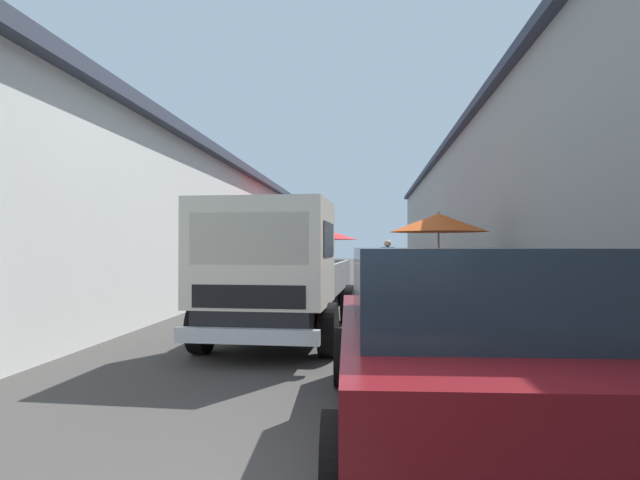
{
  "coord_description": "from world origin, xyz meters",
  "views": [
    {
      "loc": [
        -2.07,
        -0.43,
        1.46
      ],
      "look_at": [
        10.17,
        0.77,
        1.61
      ],
      "focal_mm": 28.26,
      "sensor_mm": 36.0,
      "label": 1
    }
  ],
  "objects_px": {
    "fruit_stall_near_left": "(292,243)",
    "delivery_truck": "(275,275)",
    "fruit_stall_near_right": "(438,235)",
    "vendor_by_crates": "(388,262)",
    "plastic_stool": "(399,305)",
    "hatchback_car": "(454,341)",
    "fruit_stall_far_right": "(320,239)",
    "vendor_in_shade": "(277,268)",
    "parked_scooter": "(252,286)"
  },
  "relations": [
    {
      "from": "delivery_truck",
      "to": "plastic_stool",
      "type": "xyz_separation_m",
      "value": [
        2.55,
        -1.96,
        -0.71
      ]
    },
    {
      "from": "vendor_by_crates",
      "to": "vendor_in_shade",
      "type": "height_order",
      "value": "vendor_by_crates"
    },
    {
      "from": "plastic_stool",
      "to": "fruit_stall_near_right",
      "type": "bearing_deg",
      "value": -26.34
    },
    {
      "from": "delivery_truck",
      "to": "plastic_stool",
      "type": "bearing_deg",
      "value": -37.5
    },
    {
      "from": "fruit_stall_near_right",
      "to": "vendor_by_crates",
      "type": "height_order",
      "value": "fruit_stall_near_right"
    },
    {
      "from": "fruit_stall_near_right",
      "to": "vendor_in_shade",
      "type": "distance_m",
      "value": 4.23
    },
    {
      "from": "fruit_stall_near_left",
      "to": "delivery_truck",
      "type": "relative_size",
      "value": 0.45
    },
    {
      "from": "fruit_stall_near_right",
      "to": "hatchback_car",
      "type": "height_order",
      "value": "fruit_stall_near_right"
    },
    {
      "from": "fruit_stall_far_right",
      "to": "fruit_stall_near_right",
      "type": "relative_size",
      "value": 1.23
    },
    {
      "from": "hatchback_car",
      "to": "vendor_in_shade",
      "type": "height_order",
      "value": "vendor_in_shade"
    },
    {
      "from": "fruit_stall_near_left",
      "to": "fruit_stall_near_right",
      "type": "height_order",
      "value": "fruit_stall_near_right"
    },
    {
      "from": "fruit_stall_near_left",
      "to": "delivery_truck",
      "type": "xyz_separation_m",
      "value": [
        -9.08,
        -1.16,
        -0.52
      ]
    },
    {
      "from": "fruit_stall_near_right",
      "to": "parked_scooter",
      "type": "relative_size",
      "value": 1.39
    },
    {
      "from": "fruit_stall_far_right",
      "to": "delivery_truck",
      "type": "distance_m",
      "value": 11.3
    },
    {
      "from": "hatchback_car",
      "to": "parked_scooter",
      "type": "distance_m",
      "value": 9.22
    },
    {
      "from": "vendor_in_shade",
      "to": "parked_scooter",
      "type": "bearing_deg",
      "value": 137.37
    },
    {
      "from": "hatchback_car",
      "to": "vendor_in_shade",
      "type": "bearing_deg",
      "value": 18.62
    },
    {
      "from": "fruit_stall_near_right",
      "to": "vendor_in_shade",
      "type": "xyz_separation_m",
      "value": [
        1.04,
        4.01,
        -0.84
      ]
    },
    {
      "from": "vendor_in_shade",
      "to": "plastic_stool",
      "type": "bearing_deg",
      "value": -136.5
    },
    {
      "from": "fruit_stall_near_left",
      "to": "parked_scooter",
      "type": "distance_m",
      "value": 4.15
    },
    {
      "from": "fruit_stall_far_right",
      "to": "fruit_stall_near_right",
      "type": "bearing_deg",
      "value": -152.53
    },
    {
      "from": "fruit_stall_near_right",
      "to": "vendor_in_shade",
      "type": "bearing_deg",
      "value": 75.4
    },
    {
      "from": "vendor_by_crates",
      "to": "plastic_stool",
      "type": "xyz_separation_m",
      "value": [
        -6.4,
        0.01,
        -0.64
      ]
    },
    {
      "from": "vendor_by_crates",
      "to": "parked_scooter",
      "type": "bearing_deg",
      "value": 137.54
    },
    {
      "from": "vendor_in_shade",
      "to": "parked_scooter",
      "type": "distance_m",
      "value": 0.91
    },
    {
      "from": "fruit_stall_far_right",
      "to": "fruit_stall_near_left",
      "type": "bearing_deg",
      "value": 162.14
    },
    {
      "from": "vendor_by_crates",
      "to": "delivery_truck",
      "type": "bearing_deg",
      "value": 167.59
    },
    {
      "from": "fruit_stall_near_right",
      "to": "delivery_truck",
      "type": "distance_m",
      "value": 5.56
    },
    {
      "from": "hatchback_car",
      "to": "delivery_truck",
      "type": "xyz_separation_m",
      "value": [
        3.39,
        2.04,
        0.3
      ]
    },
    {
      "from": "delivery_truck",
      "to": "plastic_stool",
      "type": "relative_size",
      "value": 11.45
    },
    {
      "from": "delivery_truck",
      "to": "vendor_in_shade",
      "type": "distance_m",
      "value": 5.78
    },
    {
      "from": "hatchback_car",
      "to": "delivery_truck",
      "type": "height_order",
      "value": "delivery_truck"
    },
    {
      "from": "vendor_by_crates",
      "to": "parked_scooter",
      "type": "height_order",
      "value": "vendor_by_crates"
    },
    {
      "from": "fruit_stall_far_right",
      "to": "vendor_in_shade",
      "type": "bearing_deg",
      "value": 174.28
    },
    {
      "from": "fruit_stall_near_right",
      "to": "vendor_by_crates",
      "type": "relative_size",
      "value": 1.39
    },
    {
      "from": "fruit_stall_near_right",
      "to": "vendor_by_crates",
      "type": "xyz_separation_m",
      "value": [
        4.31,
        1.02,
        -0.76
      ]
    },
    {
      "from": "fruit_stall_near_left",
      "to": "vendor_by_crates",
      "type": "xyz_separation_m",
      "value": [
        -0.12,
        -3.14,
        -0.59
      ]
    },
    {
      "from": "fruit_stall_far_right",
      "to": "fruit_stall_near_left",
      "type": "xyz_separation_m",
      "value": [
        -2.19,
        0.71,
        -0.18
      ]
    },
    {
      "from": "fruit_stall_far_right",
      "to": "vendor_by_crates",
      "type": "bearing_deg",
      "value": -133.67
    },
    {
      "from": "hatchback_car",
      "to": "plastic_stool",
      "type": "xyz_separation_m",
      "value": [
        5.94,
        0.08,
        -0.41
      ]
    },
    {
      "from": "vendor_in_shade",
      "to": "parked_scooter",
      "type": "relative_size",
      "value": 0.94
    },
    {
      "from": "fruit_stall_near_left",
      "to": "hatchback_car",
      "type": "relative_size",
      "value": 0.56
    },
    {
      "from": "vendor_by_crates",
      "to": "fruit_stall_near_right",
      "type": "bearing_deg",
      "value": -166.69
    },
    {
      "from": "fruit_stall_near_left",
      "to": "fruit_stall_far_right",
      "type": "bearing_deg",
      "value": -17.86
    },
    {
      "from": "hatchback_car",
      "to": "parked_scooter",
      "type": "xyz_separation_m",
      "value": [
        8.49,
        3.6,
        -0.29
      ]
    },
    {
      "from": "plastic_stool",
      "to": "fruit_stall_far_right",
      "type": "bearing_deg",
      "value": 15.47
    },
    {
      "from": "fruit_stall_near_right",
      "to": "plastic_stool",
      "type": "distance_m",
      "value": 2.72
    },
    {
      "from": "vendor_in_shade",
      "to": "delivery_truck",
      "type": "bearing_deg",
      "value": -169.85
    },
    {
      "from": "parked_scooter",
      "to": "delivery_truck",
      "type": "bearing_deg",
      "value": -163.01
    },
    {
      "from": "parked_scooter",
      "to": "plastic_stool",
      "type": "relative_size",
      "value": 3.81
    }
  ]
}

